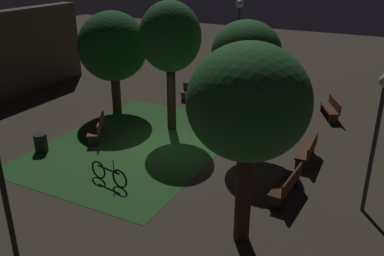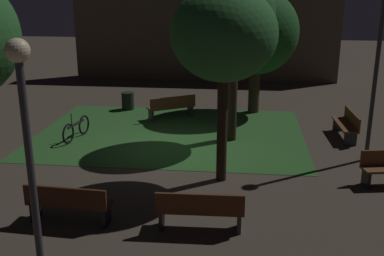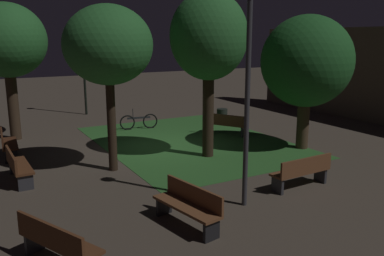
{
  "view_description": "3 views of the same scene",
  "coord_description": "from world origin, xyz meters",
  "views": [
    {
      "loc": [
        -12.6,
        -7.45,
        6.96
      ],
      "look_at": [
        0.78,
        -0.55,
        0.71
      ],
      "focal_mm": 38.84,
      "sensor_mm": 36.0,
      "label": 1
    },
    {
      "loc": [
        2.18,
        -13.49,
        4.87
      ],
      "look_at": [
        0.71,
        -0.37,
        0.77
      ],
      "focal_mm": 43.58,
      "sensor_mm": 36.0,
      "label": 2
    },
    {
      "loc": [
        13.2,
        -6.0,
        3.96
      ],
      "look_at": [
        0.47,
        1.11,
        0.7
      ],
      "focal_mm": 38.2,
      "sensor_mm": 36.0,
      "label": 3
    }
  ],
  "objects": [
    {
      "name": "bench_near_trees",
      "position": [
        1.39,
        -4.97,
        0.48
      ],
      "size": [
        1.81,
        0.53,
        0.88
      ],
      "color": "#512D19",
      "rests_on": "ground"
    },
    {
      "name": "bench_path_side",
      "position": [
        -0.45,
        3.17,
        0.48
      ],
      "size": [
        1.79,
        1.35,
        0.88
      ],
      "color": "brown",
      "rests_on": "ground"
    },
    {
      "name": "building_wall_backdrop",
      "position": [
        0.12,
        10.89,
        2.21
      ],
      "size": [
        13.63,
        0.8,
        4.42
      ],
      "primitive_type": "cube",
      "color": "brown",
      "rests_on": "ground"
    },
    {
      "name": "tree_back_left",
      "position": [
        1.82,
        0.97,
        3.93
      ],
      "size": [
        2.51,
        2.51,
        5.4
      ],
      "color": "#2D2116",
      "rests_on": "ground"
    },
    {
      "name": "tree_left_canopy",
      "position": [
        1.69,
        -2.31,
        3.71
      ],
      "size": [
        2.56,
        2.56,
        4.88
      ],
      "color": "#2D2116",
      "rests_on": "ground"
    },
    {
      "name": "lamp_post_near_wall",
      "position": [
        5.78,
        -0.42,
        3.43
      ],
      "size": [
        0.36,
        0.36,
        5.14
      ],
      "color": "#333338",
      "rests_on": "ground"
    },
    {
      "name": "lamp_post_plaza_east",
      "position": [
        -1.03,
        -7.16,
        2.85
      ],
      "size": [
        0.36,
        0.36,
        4.14
      ],
      "color": "#333338",
      "rests_on": "ground"
    },
    {
      "name": "bench_lawn_edge",
      "position": [
        5.62,
        1.59,
        0.48
      ],
      "size": [
        0.55,
        1.82,
        0.88
      ],
      "color": "brown",
      "rests_on": "ground"
    },
    {
      "name": "tree_back_right",
      "position": [
        2.61,
        4.49,
        3.11
      ],
      "size": [
        3.19,
        3.19,
        4.73
      ],
      "color": "#423021",
      "rests_on": "ground"
    },
    {
      "name": "ground_plane",
      "position": [
        0.0,
        0.0,
        0.0
      ],
      "size": [
        60.0,
        60.0,
        0.0
      ],
      "primitive_type": "plane",
      "color": "#473D33"
    },
    {
      "name": "bench_front_right",
      "position": [
        -1.39,
        -4.97,
        0.48
      ],
      "size": [
        1.83,
        0.59,
        0.88
      ],
      "color": "#422314",
      "rests_on": "ground"
    },
    {
      "name": "bicycle",
      "position": [
        -3.18,
        0.48,
        0.34
      ],
      "size": [
        0.34,
        1.66,
        0.93
      ],
      "color": "black",
      "rests_on": "ground"
    },
    {
      "name": "grass_lawn",
      "position": [
        -0.22,
        1.41,
        0.01
      ],
      "size": [
        8.89,
        6.54,
        0.01
      ],
      "primitive_type": "cube",
      "color": "#2D6028",
      "rests_on": "ground"
    },
    {
      "name": "trash_bin",
      "position": [
        -2.42,
        4.32,
        0.35
      ],
      "size": [
        0.49,
        0.49,
        0.7
      ],
      "primitive_type": "cylinder",
      "color": "black",
      "rests_on": "ground"
    }
  ]
}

